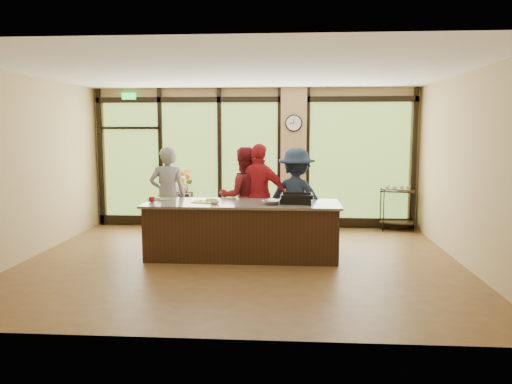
# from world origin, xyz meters

# --- Properties ---
(floor) EXTENTS (7.00, 7.00, 0.00)m
(floor) POSITION_xyz_m (0.00, 0.00, 0.00)
(floor) COLOR brown
(floor) RESTS_ON ground
(ceiling) EXTENTS (7.00, 7.00, 0.00)m
(ceiling) POSITION_xyz_m (0.00, 0.00, 3.00)
(ceiling) COLOR silver
(ceiling) RESTS_ON back_wall
(back_wall) EXTENTS (7.00, 0.00, 7.00)m
(back_wall) POSITION_xyz_m (0.00, 3.00, 1.50)
(back_wall) COLOR tan
(back_wall) RESTS_ON floor
(left_wall) EXTENTS (0.00, 6.00, 6.00)m
(left_wall) POSITION_xyz_m (-3.50, 0.00, 1.50)
(left_wall) COLOR tan
(left_wall) RESTS_ON floor
(right_wall) EXTENTS (0.00, 6.00, 6.00)m
(right_wall) POSITION_xyz_m (3.50, 0.00, 1.50)
(right_wall) COLOR tan
(right_wall) RESTS_ON floor
(window_wall) EXTENTS (6.90, 0.12, 3.00)m
(window_wall) POSITION_xyz_m (0.16, 2.95, 1.39)
(window_wall) COLOR tan
(window_wall) RESTS_ON floor
(island_base) EXTENTS (3.10, 1.00, 0.88)m
(island_base) POSITION_xyz_m (0.00, 0.30, 0.44)
(island_base) COLOR black
(island_base) RESTS_ON floor
(countertop) EXTENTS (3.20, 1.10, 0.04)m
(countertop) POSITION_xyz_m (0.00, 0.30, 0.90)
(countertop) COLOR slate
(countertop) RESTS_ON island_base
(wall_clock) EXTENTS (0.36, 0.04, 0.36)m
(wall_clock) POSITION_xyz_m (0.85, 2.87, 2.25)
(wall_clock) COLOR black
(wall_clock) RESTS_ON window_wall
(cook_left) EXTENTS (0.74, 0.57, 1.81)m
(cook_left) POSITION_xyz_m (-1.45, 1.14, 0.91)
(cook_left) COLOR gray
(cook_left) RESTS_ON floor
(cook_midleft) EXTENTS (1.03, 0.89, 1.80)m
(cook_midleft) POSITION_xyz_m (-0.06, 1.16, 0.90)
(cook_midleft) COLOR maroon
(cook_midleft) RESTS_ON floor
(cook_midright) EXTENTS (1.19, 0.82, 1.87)m
(cook_midright) POSITION_xyz_m (0.24, 1.03, 0.93)
(cook_midright) COLOR #AD1A23
(cook_midright) RESTS_ON floor
(cook_right) EXTENTS (1.30, 0.98, 1.79)m
(cook_right) POSITION_xyz_m (0.90, 1.01, 0.89)
(cook_right) COLOR #1B263C
(cook_right) RESTS_ON floor
(roasting_pan) EXTENTS (0.55, 0.46, 0.09)m
(roasting_pan) POSITION_xyz_m (0.90, 0.26, 0.96)
(roasting_pan) COLOR black
(roasting_pan) RESTS_ON countertop
(mixing_bowl) EXTENTS (0.38, 0.38, 0.07)m
(mixing_bowl) POSITION_xyz_m (0.50, 0.12, 0.96)
(mixing_bowl) COLOR silver
(mixing_bowl) RESTS_ON countertop
(cutting_board_left) EXTENTS (0.46, 0.41, 0.01)m
(cutting_board_left) POSITION_xyz_m (-1.46, 0.52, 0.93)
(cutting_board_left) COLOR #407C2D
(cutting_board_left) RESTS_ON countertop
(cutting_board_center) EXTENTS (0.43, 0.36, 0.01)m
(cutting_board_center) POSITION_xyz_m (-0.62, 0.29, 0.93)
(cutting_board_center) COLOR gold
(cutting_board_center) RESTS_ON countertop
(cutting_board_right) EXTENTS (0.46, 0.39, 0.01)m
(cutting_board_right) POSITION_xyz_m (0.77, 0.44, 0.93)
(cutting_board_right) COLOR gold
(cutting_board_right) RESTS_ON countertop
(prep_bowl_near) EXTENTS (0.18, 0.18, 0.05)m
(prep_bowl_near) POSITION_xyz_m (-0.43, 0.11, 0.94)
(prep_bowl_near) COLOR silver
(prep_bowl_near) RESTS_ON countertop
(prep_bowl_mid) EXTENTS (0.18, 0.18, 0.04)m
(prep_bowl_mid) POSITION_xyz_m (-0.55, 0.37, 0.94)
(prep_bowl_mid) COLOR silver
(prep_bowl_mid) RESTS_ON countertop
(prep_bowl_far) EXTENTS (0.15, 0.15, 0.03)m
(prep_bowl_far) POSITION_xyz_m (-0.48, 0.46, 0.94)
(prep_bowl_far) COLOR silver
(prep_bowl_far) RESTS_ON countertop
(red_ramekin) EXTENTS (0.11, 0.11, 0.08)m
(red_ramekin) POSITION_xyz_m (-1.50, 0.25, 0.96)
(red_ramekin) COLOR maroon
(red_ramekin) RESTS_ON countertop
(flower_stand) EXTENTS (0.38, 0.38, 0.76)m
(flower_stand) POSITION_xyz_m (-1.53, 2.75, 0.38)
(flower_stand) COLOR black
(flower_stand) RESTS_ON floor
(flower_vase) EXTENTS (0.30, 0.30, 0.27)m
(flower_vase) POSITION_xyz_m (-1.53, 2.75, 0.90)
(flower_vase) COLOR olive
(flower_vase) RESTS_ON flower_stand
(bar_cart) EXTENTS (0.77, 0.57, 0.94)m
(bar_cart) POSITION_xyz_m (3.04, 2.75, 0.57)
(bar_cart) COLOR black
(bar_cart) RESTS_ON floor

